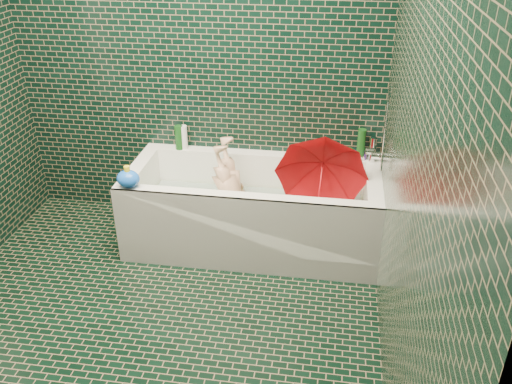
# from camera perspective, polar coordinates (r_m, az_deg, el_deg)

# --- Properties ---
(floor) EXTENTS (2.80, 2.80, 0.00)m
(floor) POSITION_cam_1_polar(r_m,az_deg,el_deg) (3.21, -11.53, -14.49)
(floor) COLOR black
(floor) RESTS_ON ground
(wall_back) EXTENTS (2.80, 0.00, 2.80)m
(wall_back) POSITION_cam_1_polar(r_m,az_deg,el_deg) (3.81, -6.36, 14.51)
(wall_back) COLOR black
(wall_back) RESTS_ON floor
(wall_right) EXTENTS (0.00, 2.80, 2.80)m
(wall_right) POSITION_cam_1_polar(r_m,az_deg,el_deg) (2.38, 16.26, 4.89)
(wall_right) COLOR black
(wall_right) RESTS_ON floor
(bathtub) EXTENTS (1.70, 0.75, 0.55)m
(bathtub) POSITION_cam_1_polar(r_m,az_deg,el_deg) (3.76, -0.36, -2.68)
(bathtub) COLOR white
(bathtub) RESTS_ON floor
(bath_mat) EXTENTS (1.35, 0.47, 0.01)m
(bath_mat) POSITION_cam_1_polar(r_m,az_deg,el_deg) (3.81, -0.31, -3.26)
(bath_mat) COLOR green
(bath_mat) RESTS_ON bathtub
(water) EXTENTS (1.48, 0.53, 0.00)m
(water) POSITION_cam_1_polar(r_m,az_deg,el_deg) (3.73, -0.32, -1.38)
(water) COLOR silver
(water) RESTS_ON bathtub
(faucet) EXTENTS (0.18, 0.19, 0.55)m
(faucet) POSITION_cam_1_polar(r_m,az_deg,el_deg) (3.49, 13.00, 4.32)
(faucet) COLOR silver
(faucet) RESTS_ON wall_right
(child) EXTENTS (0.92, 0.44, 0.34)m
(child) POSITION_cam_1_polar(r_m,az_deg,el_deg) (3.78, -2.43, -0.86)
(child) COLOR tan
(child) RESTS_ON bathtub
(umbrella) EXTENTS (0.73, 0.71, 0.78)m
(umbrella) POSITION_cam_1_polar(r_m,az_deg,el_deg) (3.50, 6.77, 0.83)
(umbrella) COLOR red
(umbrella) RESTS_ON bathtub
(soap_bottle_a) EXTENTS (0.11, 0.11, 0.23)m
(soap_bottle_a) POSITION_cam_1_polar(r_m,az_deg,el_deg) (3.85, 10.62, 3.28)
(soap_bottle_a) COLOR white
(soap_bottle_a) RESTS_ON bathtub
(soap_bottle_b) EXTENTS (0.09, 0.10, 0.20)m
(soap_bottle_b) POSITION_cam_1_polar(r_m,az_deg,el_deg) (3.87, 10.83, 3.35)
(soap_bottle_b) COLOR #3D1C6A
(soap_bottle_b) RESTS_ON bathtub
(soap_bottle_c) EXTENTS (0.17, 0.17, 0.18)m
(soap_bottle_c) POSITION_cam_1_polar(r_m,az_deg,el_deg) (3.89, 9.86, 3.59)
(soap_bottle_c) COLOR #134416
(soap_bottle_c) RESTS_ON bathtub
(bottle_right_tall) EXTENTS (0.06, 0.06, 0.22)m
(bottle_right_tall) POSITION_cam_1_polar(r_m,az_deg,el_deg) (3.83, 11.00, 4.93)
(bottle_right_tall) COLOR #134416
(bottle_right_tall) RESTS_ON bathtub
(bottle_right_pump) EXTENTS (0.06, 0.06, 0.18)m
(bottle_right_pump) POSITION_cam_1_polar(r_m,az_deg,el_deg) (3.82, 12.17, 4.38)
(bottle_right_pump) COLOR silver
(bottle_right_pump) RESTS_ON bathtub
(bottle_left_tall) EXTENTS (0.07, 0.07, 0.18)m
(bottle_left_tall) POSITION_cam_1_polar(r_m,az_deg,el_deg) (3.98, -8.10, 5.71)
(bottle_left_tall) COLOR #134416
(bottle_left_tall) RESTS_ON bathtub
(bottle_left_short) EXTENTS (0.06, 0.06, 0.18)m
(bottle_left_short) POSITION_cam_1_polar(r_m,az_deg,el_deg) (3.98, -7.61, 5.73)
(bottle_left_short) COLOR white
(bottle_left_short) RESTS_ON bathtub
(rubber_duck) EXTENTS (0.10, 0.07, 0.08)m
(rubber_duck) POSITION_cam_1_polar(r_m,az_deg,el_deg) (3.85, 7.22, 4.16)
(rubber_duck) COLOR yellow
(rubber_duck) RESTS_ON bathtub
(bath_toy) EXTENTS (0.16, 0.13, 0.14)m
(bath_toy) POSITION_cam_1_polar(r_m,az_deg,el_deg) (3.49, -13.31, 1.39)
(bath_toy) COLOR blue
(bath_toy) RESTS_ON bathtub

